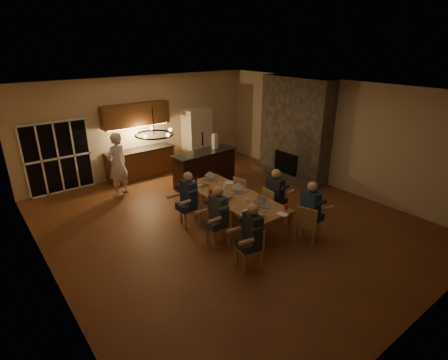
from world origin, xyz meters
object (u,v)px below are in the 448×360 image
laptop_f (214,176)px  laptop_b (266,201)px  person_left_far (189,199)px  dining_table (233,210)px  mug_mid (224,186)px  redcup_near (286,207)px  person_left_mid (218,216)px  bar_island (205,168)px  chair_left_near (249,247)px  chair_right_far (244,192)px  laptop_d (242,188)px  person_right_near (310,211)px  can_cola (196,179)px  refrigerator (197,137)px  plate_near (261,200)px  person_left_near (252,236)px  bar_blender (215,141)px  chair_right_near (309,223)px  plate_far (229,182)px  bar_bottle (194,151)px  plate_left (249,212)px  redcup_mid (210,191)px  laptop_a (255,211)px  standing_person (117,165)px  laptop_e (201,181)px  chair_right_mid (274,205)px  chandelier (154,135)px  mug_front (247,200)px  chair_left_mid (218,226)px  can_silver (255,204)px  laptop_c (224,193)px  chair_left_far (190,208)px  mug_back (200,186)px

laptop_f → laptop_b: bearing=-121.0°
person_left_far → dining_table: bearing=53.6°
mug_mid → redcup_near: (0.33, -1.78, 0.01)m
person_left_mid → mug_mid: 1.39m
bar_island → chair_left_near: size_ratio=2.32×
chair_right_far → laptop_d: size_ratio=2.78×
person_right_near → can_cola: size_ratio=11.50×
dining_table → refrigerator: bearing=66.9°
plate_near → person_left_near: bearing=-139.4°
person_left_far → bar_blender: (2.25, 1.99, 0.62)m
chair_left_near → laptop_f: 2.94m
chair_right_near → redcup_near: (-0.38, 0.36, 0.37)m
bar_island → laptop_b: (-0.66, -3.36, 0.32)m
chair_right_near → plate_far: bearing=-9.8°
chair_right_near → bar_bottle: (-0.37, 4.05, 0.76)m
person_left_near → bar_island: bearing=167.0°
plate_left → person_right_near: bearing=-29.6°
refrigerator → redcup_mid: refrigerator is taller
chair_right_near → laptop_a: 1.32m
bar_blender → chair_left_near: bearing=-122.4°
standing_person → laptop_e: bearing=97.1°
standing_person → plate_far: 3.31m
person_right_near → plate_left: 1.40m
chair_right_far → person_left_mid: size_ratio=0.64×
person_left_near → chair_right_mid: bearing=132.1°
dining_table → chandelier: (-2.32, -0.72, 2.38)m
chair_right_near → redcup_mid: size_ratio=7.42×
person_left_far → mug_front: bearing=37.3°
chair_right_far → person_left_far: person_left_far is taller
dining_table → person_right_near: (0.91, -1.57, 0.31)m
refrigerator → redcup_mid: size_ratio=16.67×
can_cola → laptop_e: bearing=-95.2°
chair_left_mid → person_left_near: 1.09m
person_left_mid → laptop_a: size_ratio=4.31×
redcup_near → can_silver: (-0.43, 0.54, 0.00)m
chair_left_near → chair_right_near: (1.71, -0.08, 0.00)m
laptop_c → laptop_f: (0.49, 1.07, 0.00)m
chair_left_mid → chair_left_far: same height
mug_mid → mug_back: same height
person_left_near → laptop_c: bearing=170.2°
bar_island → bar_blender: bar_blender is taller
chair_left_mid → plate_left: 0.74m
person_right_near → can_silver: 1.23m
person_left_near → mug_front: person_left_near is taller
dining_table → laptop_f: 1.23m
mug_mid → plate_left: size_ratio=0.36×
dining_table → laptop_d: bearing=5.9°
chair_right_near → laptop_b: laptop_b is taller
bar_island → laptop_f: 1.57m
chair_right_mid → laptop_c: bearing=72.1°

